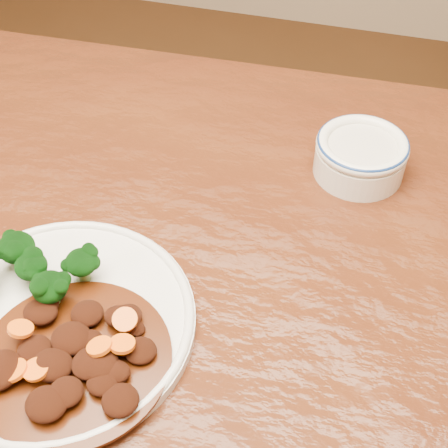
# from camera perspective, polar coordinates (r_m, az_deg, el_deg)

# --- Properties ---
(dining_table) EXTENTS (1.53, 0.95, 0.75)m
(dining_table) POSITION_cam_1_polar(r_m,az_deg,el_deg) (0.75, -7.54, -8.87)
(dining_table) COLOR #4C220D
(dining_table) RESTS_ON ground
(dinner_plate) EXTENTS (0.27, 0.27, 0.02)m
(dinner_plate) POSITION_cam_1_polar(r_m,az_deg,el_deg) (0.65, -14.85, -8.67)
(dinner_plate) COLOR white
(dinner_plate) RESTS_ON dining_table
(broccoli_florets) EXTENTS (0.13, 0.08, 0.05)m
(broccoli_florets) POSITION_cam_1_polar(r_m,az_deg,el_deg) (0.67, -17.81, -3.85)
(broccoli_florets) COLOR #78A153
(broccoli_florets) RESTS_ON dinner_plate
(mince_stew) EXTENTS (0.18, 0.18, 0.03)m
(mince_stew) POSITION_cam_1_polar(r_m,az_deg,el_deg) (0.61, -13.48, -11.71)
(mince_stew) COLOR #421C07
(mince_stew) RESTS_ON dinner_plate
(dip_bowl) EXTENTS (0.11, 0.11, 0.05)m
(dip_bowl) POSITION_cam_1_polar(r_m,az_deg,el_deg) (0.80, 12.39, 6.22)
(dip_bowl) COLOR white
(dip_bowl) RESTS_ON dining_table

